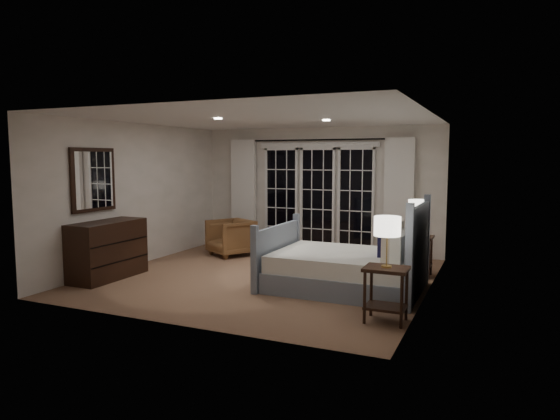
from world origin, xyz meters
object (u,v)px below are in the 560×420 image
at_px(nightstand_right, 417,249).
at_px(dresser, 108,250).
at_px(lamp_right, 418,207).
at_px(nightstand_left, 386,286).
at_px(lamp_left, 387,227).
at_px(bed, 348,267).
at_px(armchair, 231,237).

distance_m(nightstand_right, dresser, 4.91).
distance_m(nightstand_right, lamp_right, 0.68).
xyz_separation_m(nightstand_left, lamp_left, (0.00, 0.00, 0.69)).
relative_size(bed, lamp_left, 3.68).
height_order(lamp_right, dresser, lamp_right).
xyz_separation_m(lamp_left, lamp_right, (-0.03, 2.47, 0.00)).
xyz_separation_m(nightstand_right, dresser, (-4.43, -2.13, 0.02)).
height_order(lamp_right, armchair, lamp_right).
bearing_deg(dresser, armchair, 70.42).
relative_size(lamp_left, dresser, 0.46).
bearing_deg(nightstand_left, lamp_right, 90.68).
height_order(nightstand_right, armchair, armchair).
relative_size(bed, lamp_right, 3.75).
bearing_deg(lamp_right, dresser, -154.35).
bearing_deg(nightstand_left, nightstand_right, 90.68).
bearing_deg(lamp_left, lamp_right, 90.68).
distance_m(bed, nightstand_left, 1.48).
relative_size(bed, dresser, 1.69).
bearing_deg(nightstand_left, armchair, 142.61).
bearing_deg(bed, nightstand_right, 57.78).
relative_size(bed, nightstand_right, 3.30).
relative_size(lamp_right, armchair, 0.75).
height_order(nightstand_left, armchair, armchair).
bearing_deg(dresser, lamp_left, -4.41).
relative_size(bed, armchair, 2.79).
height_order(bed, lamp_left, bed).
height_order(nightstand_left, dresser, dresser).
bearing_deg(dresser, lamp_right, 25.65).
xyz_separation_m(nightstand_left, lamp_right, (-0.03, 2.47, 0.69)).
relative_size(nightstand_left, nightstand_right, 0.99).
xyz_separation_m(nightstand_right, armchair, (-3.57, 0.28, -0.08)).
distance_m(bed, lamp_right, 1.66).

